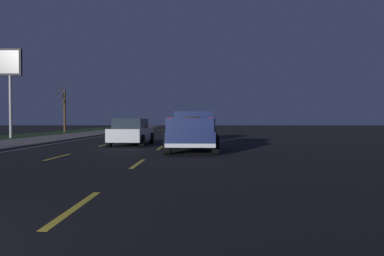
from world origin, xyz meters
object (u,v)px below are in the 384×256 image
at_px(sedan_white, 198,129).
at_px(bare_tree_far, 64,110).
at_px(gas_price_sign, 10,71).
at_px(pickup_truck, 193,130).
at_px(sedan_silver, 132,132).

xyz_separation_m(sedan_white, bare_tree_far, (15.11, 15.95, 1.92)).
bearing_deg(gas_price_sign, sedan_white, -98.39).
height_order(pickup_truck, bare_tree_far, bare_tree_far).
bearing_deg(sedan_white, sedan_silver, 146.54).
distance_m(pickup_truck, sedan_silver, 5.17).
xyz_separation_m(sedan_white, gas_price_sign, (2.26, 15.32, 4.71)).
relative_size(pickup_truck, gas_price_sign, 0.75).
distance_m(sedan_white, gas_price_sign, 16.19).
bearing_deg(pickup_truck, bare_tree_far, 32.72).
relative_size(pickup_truck, sedan_silver, 1.23).
distance_m(sedan_white, bare_tree_far, 22.05).
bearing_deg(gas_price_sign, sedan_silver, -124.86).
height_order(sedan_silver, gas_price_sign, gas_price_sign).
xyz_separation_m(sedan_silver, sedan_white, (5.76, -3.81, 0.00)).
height_order(pickup_truck, sedan_silver, pickup_truck).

